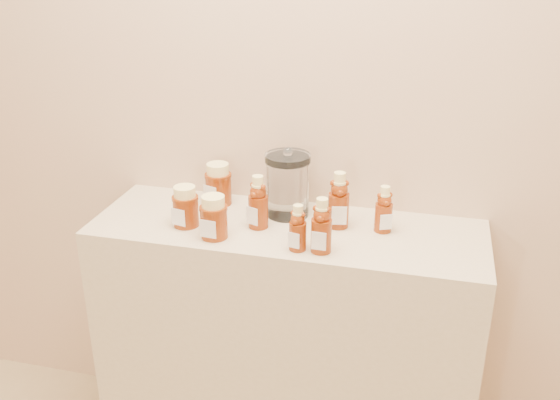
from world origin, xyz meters
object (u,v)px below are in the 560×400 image
(honey_jar_left, at_px, (186,206))
(bear_bottle_front_left, at_px, (298,225))
(bear_bottle_back_left, at_px, (258,198))
(display_table, at_px, (286,348))
(glass_canister, at_px, (288,182))

(honey_jar_left, bearing_deg, bear_bottle_front_left, 2.41)
(honey_jar_left, bearing_deg, bear_bottle_back_left, 24.57)
(display_table, distance_m, honey_jar_left, 0.60)
(bear_bottle_front_left, distance_m, glass_canister, 0.24)
(display_table, relative_size, honey_jar_left, 9.42)
(honey_jar_left, bearing_deg, display_table, 25.38)
(bear_bottle_back_left, distance_m, glass_canister, 0.13)
(display_table, relative_size, bear_bottle_front_left, 7.78)
(display_table, bearing_deg, glass_canister, 101.82)
(honey_jar_left, relative_size, glass_canister, 0.58)
(bear_bottle_back_left, xyz_separation_m, bear_bottle_front_left, (0.15, -0.11, -0.02))
(display_table, xyz_separation_m, glass_canister, (-0.02, 0.09, 0.56))
(bear_bottle_back_left, distance_m, honey_jar_left, 0.22)
(display_table, xyz_separation_m, honey_jar_left, (-0.30, -0.06, 0.51))
(glass_canister, bearing_deg, bear_bottle_front_left, -69.55)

